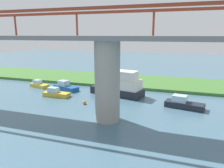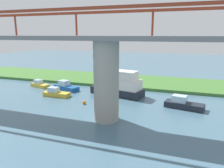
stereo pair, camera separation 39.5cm
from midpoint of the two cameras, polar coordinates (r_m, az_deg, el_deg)
The scene contains 12 objects.
ground_plane at distance 38.80m, azimuth 3.11°, elevation -1.36°, with size 160.00×160.00×0.00m, color #476B7F.
grassy_bank at distance 44.41m, azimuth 5.16°, elevation 0.79°, with size 80.00×12.00×0.50m, color #427533.
bridge_pylon at distance 23.78m, azimuth -1.72°, elevation 0.57°, with size 2.83×2.83×9.06m, color #9E998E.
bridge_span at distance 23.23m, azimuth -1.80°, elevation 12.77°, with size 64.14×4.30×3.25m.
person_on_bank at distance 39.89m, azimuth 4.28°, elevation 0.79°, with size 0.40×0.40×1.39m.
mooring_post at distance 40.06m, azimuth -1.06°, elevation 0.60°, with size 0.20×0.20×1.02m, color brown.
houseboat_blue at distance 34.69m, azimuth 1.43°, elevation -0.28°, with size 9.19×4.79×4.48m.
motorboat_red at distance 39.05m, azimuth -12.61°, elevation -0.70°, with size 5.17×3.19×1.62m.
riverboat_paddlewheel at distance 30.37m, azimuth 18.16°, elevation -4.98°, with size 5.31×2.77×1.68m.
pontoon_yellow at distance 42.52m, azimuth -19.22°, elevation -0.14°, with size 4.24×2.50×1.33m.
skiff_small at distance 35.38m, azimuth -15.12°, elevation -2.39°, with size 4.30×1.53×1.43m.
marker_buoy at distance 30.71m, azimuth -7.74°, elevation -4.91°, with size 0.50×0.50×0.50m, color orange.
Camera 1 is at (-9.67, 36.32, 9.71)m, focal length 34.20 mm.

